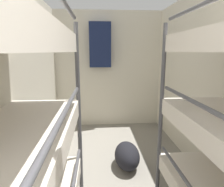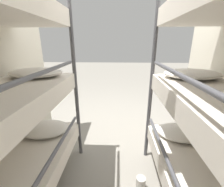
{
  "view_description": "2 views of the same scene",
  "coord_description": "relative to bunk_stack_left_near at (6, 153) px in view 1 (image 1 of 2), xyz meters",
  "views": [
    {
      "loc": [
        -0.25,
        0.33,
        1.62
      ],
      "look_at": [
        0.02,
        3.91,
        0.86
      ],
      "focal_mm": 32.0,
      "sensor_mm": 36.0,
      "label": 1
    },
    {
      "loc": [
        -0.07,
        2.28,
        1.45
      ],
      "look_at": [
        0.02,
        0.36,
        0.81
      ],
      "focal_mm": 24.0,
      "sensor_mm": 36.0,
      "label": 2
    }
  ],
  "objects": [
    {
      "name": "wall_left",
      "position": [
        -0.37,
        0.89,
        0.18
      ],
      "size": [
        0.06,
        4.74,
        2.45
      ],
      "color": "beige",
      "rests_on": "ground_plane"
    },
    {
      "name": "bunk_stack_left_near",
      "position": [
        0.0,
        0.0,
        0.0
      ],
      "size": [
        0.69,
        1.86,
        1.94
      ],
      "color": "#4C4C51",
      "rests_on": "ground_plane"
    },
    {
      "name": "hanging_coat",
      "position": [
        0.6,
        3.08,
        0.7
      ],
      "size": [
        0.44,
        0.12,
        0.9
      ],
      "color": "#192347"
    },
    {
      "name": "wall_back",
      "position": [
        0.78,
        3.23,
        0.18
      ],
      "size": [
        2.36,
        0.06,
        2.45
      ],
      "color": "beige",
      "rests_on": "ground_plane"
    },
    {
      "name": "duffel_bag",
      "position": [
        0.94,
        1.47,
        -0.88
      ],
      "size": [
        0.35,
        0.56,
        0.35
      ],
      "color": "black",
      "rests_on": "ground_plane"
    }
  ]
}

